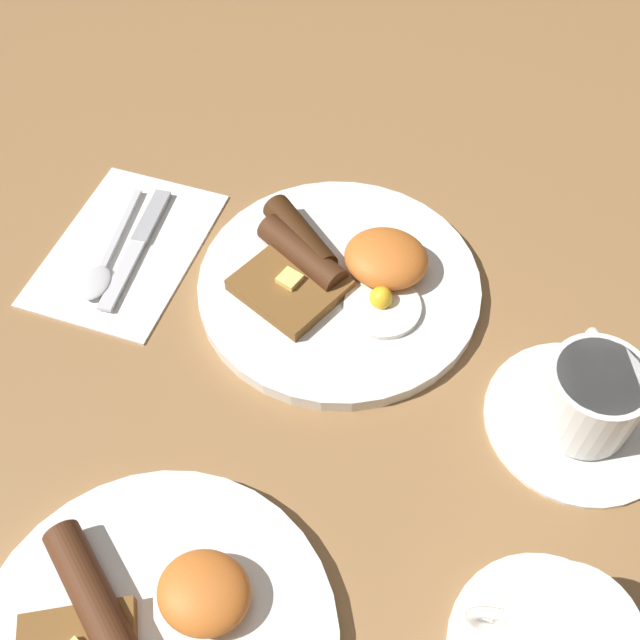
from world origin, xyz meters
The scene contains 6 objects.
ground_plane centered at (0.00, 0.00, 0.00)m, with size 3.00×3.00×0.00m, color olive.
breakfast_plate_near centered at (0.00, 0.00, 0.01)m, with size 0.28×0.28×0.05m.
teacup_near centered at (-0.25, 0.07, 0.03)m, with size 0.16×0.16×0.08m.
napkin centered at (0.23, 0.02, 0.00)m, with size 0.14×0.21×0.01m, color white.
knife centered at (0.22, 0.01, 0.01)m, with size 0.03×0.17×0.01m.
spoon centered at (0.23, 0.06, 0.01)m, with size 0.04×0.16×0.01m.
Camera 1 is at (-0.13, 0.45, 0.59)m, focal length 42.00 mm.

